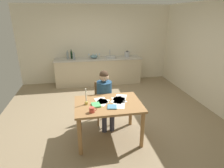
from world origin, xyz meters
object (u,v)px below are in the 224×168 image
Objects in this scene: book_cookery at (112,107)px; wine_glass_back_right at (89,54)px; dining_table at (108,109)px; stovetop_kettle at (127,54)px; sink_unit at (111,57)px; person_seated at (105,95)px; mixing_bowl at (94,56)px; bottle_oil at (68,55)px; book_magazine at (96,105)px; chair_at_table at (104,100)px; bottle_wine_red at (74,56)px; wine_glass_by_kettle at (96,54)px; candlestick at (86,100)px; bottle_vinegar at (71,55)px; coffee_mug at (92,110)px; wine_glass_back_left at (93,54)px; wine_glass_near_sink at (99,54)px.

wine_glass_back_right is at bearing 103.12° from book_cookery.
stovetop_kettle reaches higher than dining_table.
sink_unit reaches higher than stovetop_kettle.
sink_unit is at bearing 77.25° from person_seated.
stovetop_kettle is at bearing -6.59° from wine_glass_back_right.
mixing_bowl is at bearing -44.18° from wine_glass_back_right.
book_magazine is at bearing -79.59° from bottle_oil.
chair_at_table is at bearing -90.54° from mixing_bowl.
book_magazine is (-0.25, -0.59, 0.08)m from person_seated.
wine_glass_by_kettle is (0.75, 0.24, 0.01)m from bottle_wine_red.
book_cookery is 3.46m from wine_glass_by_kettle.
person_seated is (0.01, -0.15, 0.18)m from chair_at_table.
book_cookery is 0.68× the size of bottle_wine_red.
candlestick is at bearing -97.84° from mixing_bowl.
bottle_wine_red reaches higher than candlestick.
dining_table is 3.31m from bottle_vinegar.
coffee_mug is at bearing -138.27° from dining_table.
wine_glass_back_left is at bearing 82.68° from candlestick.
wine_glass_near_sink is at bearing 79.07° from candlestick.
chair_at_table is at bearing -75.00° from bottle_wine_red.
bottle_wine_red is at bearing -159.62° from wine_glass_back_left.
chair_at_table is 5.76× the size of wine_glass_near_sink.
sink_unit is 1.33× the size of bottle_oil.
stovetop_kettle is at bearing 64.54° from chair_at_table.
coffee_mug is at bearing -117.52° from book_magazine.
wine_glass_by_kettle reaches higher than book_cookery.
wine_glass_near_sink is 0.21m from wine_glass_back_left.
person_seated reaches higher than wine_glass_near_sink.
wine_glass_near_sink is (0.19, 3.45, 0.25)m from book_cookery.
dining_table is at bearing -94.07° from wine_glass_near_sink.
stovetop_kettle is (1.88, -0.08, -0.03)m from bottle_vinegar.
sink_unit is 1.31m from bottle_vinegar.
bottle_vinegar reaches higher than book_magazine.
stovetop_kettle is at bearing 69.38° from dining_table.
book_cookery is 3.46m from wine_glass_back_right.
bottle_vinegar is at bearing 91.93° from book_magazine.
bottle_wine_red is at bearing -175.61° from sink_unit.
chair_at_table is 5.76× the size of wine_glass_by_kettle.
wine_glass_near_sink is 1.00× the size of wine_glass_back_right.
book_magazine is 0.63× the size of bottle_vinegar.
wine_glass_by_kettle is at bearing 80.81° from candlestick.
coffee_mug is at bearing -108.83° from chair_at_table.
dining_table is 3.36m from stovetop_kettle.
sink_unit is 0.61m from wine_glass_back_left.
book_cookery is at bearing 17.09° from coffee_mug.
mixing_bowl is (-0.57, -0.00, 0.03)m from sink_unit.
bottle_oil is at bearing 114.90° from book_cookery.
wine_glass_near_sink is (0.20, 0.15, 0.05)m from mixing_bowl.
coffee_mug is 0.41× the size of candlestick.
person_seated is 4.01× the size of bottle_vinegar.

